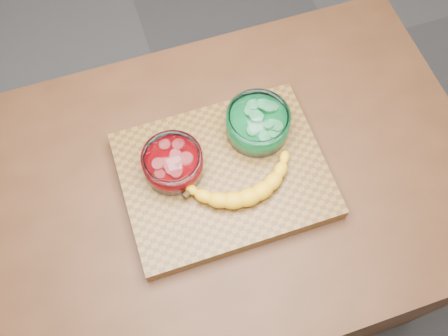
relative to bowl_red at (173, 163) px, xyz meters
name	(u,v)px	position (x,y,z in m)	size (l,w,h in m)	color
ground	(224,272)	(0.10, -0.04, -0.97)	(3.50, 3.50, 0.00)	#505054
counter	(224,238)	(0.10, -0.04, -0.52)	(1.20, 0.80, 0.90)	#4A2916
cutting_board	(224,176)	(0.10, -0.04, -0.05)	(0.45, 0.35, 0.04)	brown
bowl_red	(173,163)	(0.00, 0.00, 0.00)	(0.13, 0.13, 0.06)	white
bowl_green	(258,124)	(0.21, 0.03, 0.00)	(0.14, 0.14, 0.07)	white
banana	(243,184)	(0.13, -0.09, -0.01)	(0.28, 0.13, 0.04)	yellow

